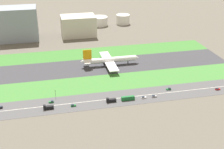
% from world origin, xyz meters
% --- Properties ---
extents(ground_plane, '(800.00, 800.00, 0.00)m').
position_xyz_m(ground_plane, '(0.00, 0.00, 0.00)').
color(ground_plane, '#5B564C').
extents(runway, '(280.00, 46.00, 0.10)m').
position_xyz_m(runway, '(0.00, 0.00, 0.05)').
color(runway, '#38383D').
rests_on(runway, ground_plane).
extents(grass_median_north, '(280.00, 36.00, 0.10)m').
position_xyz_m(grass_median_north, '(0.00, 41.00, 0.05)').
color(grass_median_north, '#3D7A33').
rests_on(grass_median_north, ground_plane).
extents(grass_median_south, '(280.00, 36.00, 0.10)m').
position_xyz_m(grass_median_south, '(0.00, -41.00, 0.05)').
color(grass_median_south, '#427F38').
rests_on(grass_median_south, ground_plane).
extents(highway, '(280.00, 28.00, 0.10)m').
position_xyz_m(highway, '(0.00, -73.00, 0.05)').
color(highway, '#4C4C4F').
rests_on(highway, ground_plane).
extents(highway_centerline, '(266.00, 0.50, 0.01)m').
position_xyz_m(highway_centerline, '(0.00, -73.00, 0.11)').
color(highway_centerline, silver).
rests_on(highway_centerline, highway).
extents(airliner, '(65.00, 56.00, 19.70)m').
position_xyz_m(airliner, '(9.30, 0.00, 6.23)').
color(airliner, white).
rests_on(airliner, runway).
extents(car_6, '(4.40, 1.80, 2.00)m').
position_xyz_m(car_6, '(23.14, -78.00, 0.92)').
color(car_6, silver).
rests_on(car_6, highway).
extents(truck_1, '(8.40, 2.50, 4.00)m').
position_xyz_m(truck_1, '(-5.94, -78.00, 1.67)').
color(truck_1, black).
rests_on(truck_1, highway).
extents(car_3, '(4.40, 1.80, 2.00)m').
position_xyz_m(car_3, '(-38.00, -78.00, 0.92)').
color(car_3, '#19662D').
rests_on(car_3, highway).
extents(truck_0, '(8.40, 2.50, 4.00)m').
position_xyz_m(truck_0, '(-58.30, -78.00, 1.67)').
color(truck_0, black).
rests_on(truck_0, highway).
extents(car_2, '(4.40, 1.80, 2.00)m').
position_xyz_m(car_2, '(-55.30, -68.00, 0.92)').
color(car_2, '#19662D').
rests_on(car_2, highway).
extents(car_1, '(4.40, 1.80, 2.00)m').
position_xyz_m(car_1, '(50.58, -68.00, 0.92)').
color(car_1, '#19662D').
rests_on(car_1, highway).
extents(car_4, '(4.40, 1.80, 2.00)m').
position_xyz_m(car_4, '(94.03, -78.00, 0.92)').
color(car_4, '#B2191E').
rests_on(car_4, highway).
extents(car_0, '(4.40, 1.80, 2.00)m').
position_xyz_m(car_0, '(32.63, -78.00, 0.92)').
color(car_0, '#99999E').
rests_on(car_0, highway).
extents(car_5, '(4.40, 1.80, 2.00)m').
position_xyz_m(car_5, '(-96.68, -68.00, 0.92)').
color(car_5, black).
rests_on(car_5, highway).
extents(bus_0, '(11.60, 2.50, 3.50)m').
position_xyz_m(bus_0, '(8.99, -78.00, 1.82)').
color(bus_0, '#19662D').
rests_on(bus_0, highway).
extents(traffic_light, '(0.36, 0.50, 7.20)m').
position_xyz_m(traffic_light, '(-51.30, -60.01, 4.29)').
color(traffic_light, '#4C4C51').
rests_on(traffic_light, highway).
extents(terminal_building, '(52.49, 34.14, 43.42)m').
position_xyz_m(terminal_building, '(-90.00, 114.00, 21.71)').
color(terminal_building, gray).
rests_on(terminal_building, ground_plane).
extents(hangar_building, '(46.68, 31.60, 27.88)m').
position_xyz_m(hangar_building, '(-9.33, 114.00, 13.94)').
color(hangar_building, beige).
rests_on(hangar_building, ground_plane).
extents(fuel_tank_west, '(25.51, 25.51, 13.47)m').
position_xyz_m(fuel_tank_west, '(28.62, 159.00, 6.73)').
color(fuel_tank_west, silver).
rests_on(fuel_tank_west, ground_plane).
extents(fuel_tank_centre, '(21.08, 21.08, 14.68)m').
position_xyz_m(fuel_tank_centre, '(66.43, 159.00, 7.34)').
color(fuel_tank_centre, silver).
rests_on(fuel_tank_centre, ground_plane).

